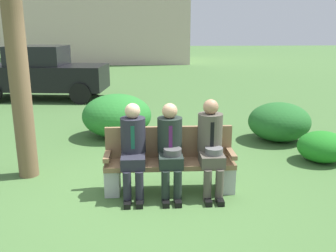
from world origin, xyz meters
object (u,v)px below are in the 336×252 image
object	(u,v)px
seated_man_right	(211,143)
parked_car_near	(43,73)
seated_man_left	(133,145)
seated_man_middle	(170,145)
shrub_near_bench	(117,116)
shrub_mid_lawn	(279,122)
park_bench	(169,162)
shrub_far_lawn	(322,147)

from	to	relation	value
seated_man_right	parked_car_near	distance (m)	8.31
seated_man_right	seated_man_left	bearing A→B (deg)	179.91
seated_man_middle	shrub_near_bench	bearing A→B (deg)	108.23
shrub_mid_lawn	shrub_near_bench	bearing A→B (deg)	171.60
seated_man_middle	parked_car_near	bearing A→B (deg)	116.45
seated_man_left	shrub_near_bench	xyz separation A→B (m)	(-0.43, 2.83, -0.26)
seated_man_middle	seated_man_right	xyz separation A→B (m)	(0.56, 0.00, 0.02)
seated_man_left	shrub_mid_lawn	xyz separation A→B (m)	(2.88, 2.35, -0.32)
park_bench	seated_man_middle	distance (m)	0.32
park_bench	seated_man_middle	bearing A→B (deg)	-89.03
parked_car_near	park_bench	bearing A→B (deg)	-63.14
seated_man_middle	seated_man_right	world-z (taller)	seated_man_right
seated_man_middle	shrub_far_lawn	bearing A→B (deg)	22.31
shrub_far_lawn	parked_car_near	size ratio (longest dim) A/B	0.21
seated_man_left	shrub_far_lawn	bearing A→B (deg)	18.97
shrub_far_lawn	seated_man_left	bearing A→B (deg)	-161.03
park_bench	shrub_far_lawn	size ratio (longest dim) A/B	2.12
shrub_near_bench	shrub_far_lawn	xyz separation A→B (m)	(3.64, -1.73, -0.19)
parked_car_near	shrub_near_bench	bearing A→B (deg)	-58.75
seated_man_right	parked_car_near	bearing A→B (deg)	119.90
seated_man_middle	shrub_near_bench	world-z (taller)	seated_man_middle
shrub_far_lawn	seated_man_middle	bearing A→B (deg)	-157.69
shrub_far_lawn	parked_car_near	xyz separation A→B (m)	(-6.29, 6.10, 0.57)
seated_man_right	shrub_mid_lawn	distance (m)	2.99
seated_man_right	shrub_far_lawn	distance (m)	2.45
seated_man_right	seated_man_middle	bearing A→B (deg)	-179.50
park_bench	shrub_near_bench	xyz separation A→B (m)	(-0.93, 2.71, 0.03)
park_bench	shrub_mid_lawn	distance (m)	3.25
shrub_mid_lawn	shrub_far_lawn	world-z (taller)	shrub_mid_lawn
seated_man_left	shrub_far_lawn	world-z (taller)	seated_man_left
park_bench	seated_man_right	size ratio (longest dim) A/B	1.37
shrub_mid_lawn	parked_car_near	xyz separation A→B (m)	(-5.96, 4.86, 0.45)
seated_man_right	shrub_near_bench	distance (m)	3.22
shrub_near_bench	shrub_mid_lawn	size ratio (longest dim) A/B	1.16
shrub_mid_lawn	parked_car_near	world-z (taller)	parked_car_near
seated_man_middle	shrub_far_lawn	size ratio (longest dim) A/B	1.49
seated_man_right	shrub_near_bench	bearing A→B (deg)	117.75
shrub_far_lawn	shrub_near_bench	bearing A→B (deg)	154.51
seated_man_left	shrub_near_bench	size ratio (longest dim) A/B	0.88
park_bench	shrub_near_bench	distance (m)	2.86
seated_man_left	shrub_mid_lawn	world-z (taller)	seated_man_left
parked_car_near	seated_man_right	bearing A→B (deg)	-60.10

